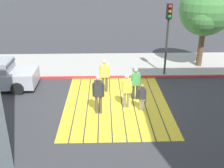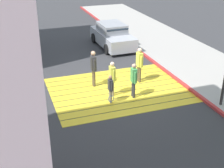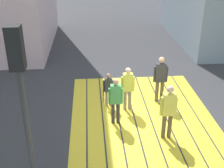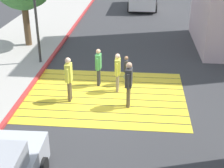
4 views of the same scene
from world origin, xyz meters
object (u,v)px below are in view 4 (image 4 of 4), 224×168
at_px(traffic_light_corner, 35,3).
at_px(pedestrian_child_with_racket, 126,69).
at_px(pedestrian_adult_trailing, 98,65).
at_px(pedestrian_teen_behind, 129,81).
at_px(pedestrian_adult_lead, 69,76).
at_px(pedestrian_adult_side, 118,70).

distance_m(traffic_light_corner, pedestrian_child_with_racket, 5.30).
height_order(pedestrian_adult_trailing, pedestrian_teen_behind, pedestrian_teen_behind).
bearing_deg(pedestrian_adult_lead, pedestrian_teen_behind, -7.02).
bearing_deg(pedestrian_adult_trailing, pedestrian_adult_side, -30.66).
xyz_separation_m(traffic_light_corner, pedestrian_teen_behind, (4.54, -3.91, -1.98)).
height_order(traffic_light_corner, pedestrian_teen_behind, traffic_light_corner).
relative_size(pedestrian_teen_behind, pedestrian_child_with_racket, 1.38).
height_order(traffic_light_corner, pedestrian_adult_side, traffic_light_corner).
relative_size(traffic_light_corner, pedestrian_adult_lead, 2.36).
distance_m(traffic_light_corner, pedestrian_teen_behind, 6.31).
bearing_deg(traffic_light_corner, pedestrian_adult_side, -33.16).
distance_m(pedestrian_teen_behind, pedestrian_child_with_racket, 1.98).
distance_m(traffic_light_corner, pedestrian_adult_lead, 4.70).
xyz_separation_m(traffic_light_corner, pedestrian_child_with_racket, (4.35, -1.96, -2.30)).
bearing_deg(pedestrian_child_with_racket, pedestrian_teen_behind, -84.45).
relative_size(traffic_light_corner, pedestrian_child_with_racket, 3.23).
xyz_separation_m(pedestrian_adult_trailing, pedestrian_child_with_racket, (1.17, 0.17, -0.22)).
bearing_deg(pedestrian_adult_side, pedestrian_teen_behind, -68.27).
xyz_separation_m(traffic_light_corner, pedestrian_adult_trailing, (3.18, -2.13, -2.08)).
xyz_separation_m(pedestrian_adult_lead, pedestrian_adult_trailing, (0.95, 1.50, -0.09)).
relative_size(traffic_light_corner, pedestrian_teen_behind, 2.34).
bearing_deg(pedestrian_child_with_racket, pedestrian_adult_side, -115.54).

